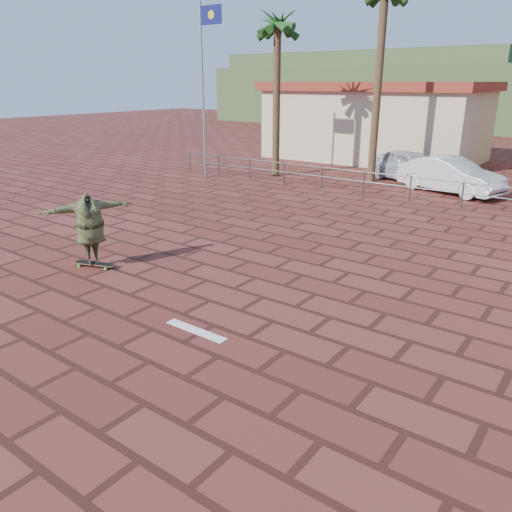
{
  "coord_description": "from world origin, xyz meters",
  "views": [
    {
      "loc": [
        6.7,
        -7.37,
        4.5
      ],
      "look_at": [
        0.41,
        1.12,
        0.8
      ],
      "focal_mm": 35.0,
      "sensor_mm": 36.0,
      "label": 1
    }
  ],
  "objects_px": {
    "car_white": "(450,175)",
    "skateboarder": "(90,229)",
    "car_silver": "(410,166)",
    "longboard": "(94,264)"
  },
  "relations": [
    {
      "from": "skateboarder",
      "to": "car_white",
      "type": "bearing_deg",
      "value": 4.36
    },
    {
      "from": "car_white",
      "to": "skateboarder",
      "type": "bearing_deg",
      "value": -179.78
    },
    {
      "from": "longboard",
      "to": "car_white",
      "type": "relative_size",
      "value": 0.25
    },
    {
      "from": "car_silver",
      "to": "car_white",
      "type": "distance_m",
      "value": 2.74
    },
    {
      "from": "longboard",
      "to": "skateboarder",
      "type": "relative_size",
      "value": 0.51
    },
    {
      "from": "skateboarder",
      "to": "car_white",
      "type": "distance_m",
      "value": 15.41
    },
    {
      "from": "skateboarder",
      "to": "car_silver",
      "type": "bearing_deg",
      "value": 13.65
    },
    {
      "from": "skateboarder",
      "to": "car_silver",
      "type": "height_order",
      "value": "skateboarder"
    },
    {
      "from": "car_silver",
      "to": "car_white",
      "type": "height_order",
      "value": "car_white"
    },
    {
      "from": "skateboarder",
      "to": "car_silver",
      "type": "distance_m",
      "value": 16.36
    }
  ]
}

